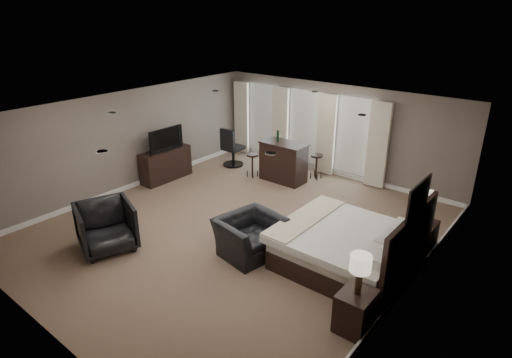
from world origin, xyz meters
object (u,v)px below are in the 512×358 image
Objects in this scene: lamp_near at (359,275)px; bed at (349,232)px; bar_stool_right at (316,167)px; armchair_near at (250,230)px; dresser at (166,165)px; tv at (164,147)px; bar_counter at (283,162)px; lamp_far at (427,208)px; bar_stool_left at (252,165)px; nightstand_near at (356,311)px; nightstand_far at (422,236)px; desk_chair at (233,147)px; armchair_far at (106,225)px.

bed is at bearing 121.54° from lamp_near.
armchair_near is at bearing -76.05° from bar_stool_right.
tv is at bearing 0.00° from dresser.
tv is (-6.03, 0.71, 0.21)m from bed.
bar_counter is at bearing 136.01° from lamp_near.
lamp_far reaches higher than armchair_near.
dresser is 4.24m from bar_stool_right.
bar_stool_left is (-5.14, 3.82, -0.63)m from lamp_near.
armchair_near reaches higher than nightstand_near.
bed is 3.55× the size of lamp_far.
nightstand_far is (0.89, 1.45, -0.43)m from bed.
nightstand_far is 0.87× the size of bar_stool_right.
bar_stool_right is (3.27, 2.69, -0.59)m from tv.
desk_chair reaches higher than nightstand_far.
bar_stool_right reaches higher than nightstand_far.
nightstand_near is 2.97m from lamp_far.
nightstand_near is 0.94× the size of bar_stool_left.
nightstand_far is at bearing 58.46° from bed.
nightstand_far is at bearing 90.00° from lamp_near.
desk_chair is at bearing 168.24° from nightstand_far.
dresser reaches higher than nightstand_far.
nightstand_near is 5.06m from armchair_far.
bar_stool_left is 1.81m from bar_stool_right.
armchair_far reaches higher than bar_stool_left.
lamp_far is at bearing 90.00° from nightstand_near.
lamp_near is (0.00, 0.00, 0.65)m from nightstand_near.
lamp_far is 0.55× the size of armchair_near.
lamp_far is 0.59× the size of tv.
lamp_near is at bearing 144.69° from desk_chair.
dresser is 3.73m from armchair_far.
armchair_near is 1.67× the size of bar_stool_right.
bar_counter is at bearing 13.32° from armchair_far.
lamp_far is 5.26m from bar_stool_left.
nightstand_far is 6.34m from desk_chair.
lamp_far is at bearing 90.00° from lamp_near.
armchair_far is at bearing -97.35° from bar_counter.
armchair_far reaches higher than nightstand_near.
bed reaches higher than dresser.
bed is 1.75m from nightstand_near.
nightstand_near is 7.28m from tv.
armchair_near reaches higher than bar_stool_right.
dresser is 1.36× the size of tv.
tv is 4.59m from armchair_near.
nightstand_near is at bearing -107.33° from tv.
lamp_near is 6.10m from bar_stool_right.
armchair_far is (-4.96, -1.01, 0.21)m from nightstand_near.
lamp_near is at bearing -90.00° from nightstand_far.
nightstand_near is 0.54× the size of desk_chair.
nightstand_far is (0.00, 2.90, -0.01)m from nightstand_near.
desk_chair is (-1.91, 0.05, 0.04)m from bar_counter.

